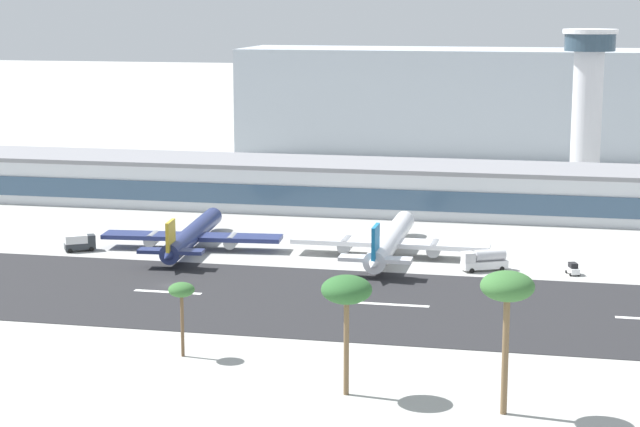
% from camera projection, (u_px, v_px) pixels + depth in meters
% --- Properties ---
extents(ground_plane, '(1400.00, 1400.00, 0.00)m').
position_uv_depth(ground_plane, '(169.00, 286.00, 196.31)').
color(ground_plane, '#A8A8A3').
extents(runway_strip, '(800.00, 43.66, 0.08)m').
position_uv_depth(runway_strip, '(161.00, 292.00, 191.97)').
color(runway_strip, '#262628').
rests_on(runway_strip, ground_plane).
extents(runway_centreline_dash_4, '(12.00, 1.20, 0.01)m').
position_uv_depth(runway_centreline_dash_4, '(168.00, 292.00, 191.69)').
color(runway_centreline_dash_4, white).
rests_on(runway_centreline_dash_4, runway_strip).
extents(runway_centreline_dash_5, '(12.00, 1.20, 0.01)m').
position_uv_depth(runway_centreline_dash_5, '(393.00, 305.00, 183.72)').
color(runway_centreline_dash_5, white).
rests_on(runway_centreline_dash_5, runway_strip).
extents(terminal_building, '(220.52, 22.75, 11.38)m').
position_uv_depth(terminal_building, '(331.00, 185.00, 268.60)').
color(terminal_building, silver).
rests_on(terminal_building, ground_plane).
extents(control_tower, '(14.45, 14.45, 41.81)m').
position_uv_depth(control_tower, '(588.00, 94.00, 298.88)').
color(control_tower, silver).
rests_on(control_tower, ground_plane).
extents(distant_hotel_block, '(142.30, 37.27, 33.82)m').
position_uv_depth(distant_hotel_block, '(458.00, 101.00, 367.43)').
color(distant_hotel_block, '#A8B2BC').
rests_on(distant_hotel_block, ground_plane).
extents(airliner_gold_tail_gate_0, '(36.48, 43.57, 9.10)m').
position_uv_depth(airliner_gold_tail_gate_0, '(191.00, 236.00, 223.72)').
color(airliner_gold_tail_gate_0, navy).
rests_on(airliner_gold_tail_gate_0, ground_plane).
extents(airliner_blue_tail_gate_1, '(38.62, 46.46, 9.70)m').
position_uv_depth(airliner_blue_tail_gate_1, '(389.00, 242.00, 217.18)').
color(airliner_blue_tail_gate_1, silver).
rests_on(airliner_blue_tail_gate_1, ground_plane).
extents(service_fuel_truck_0, '(8.76, 6.13, 3.95)m').
position_uv_depth(service_fuel_truck_0, '(484.00, 260.00, 206.90)').
color(service_fuel_truck_0, white).
rests_on(service_fuel_truck_0, ground_plane).
extents(service_baggage_tug_1, '(2.70, 3.55, 2.20)m').
position_uv_depth(service_baggage_tug_1, '(573.00, 269.00, 204.05)').
color(service_baggage_tug_1, white).
rests_on(service_baggage_tug_1, ground_plane).
extents(service_box_truck_2, '(6.35, 5.24, 3.25)m').
position_uv_depth(service_box_truck_2, '(80.00, 242.00, 223.24)').
color(service_box_truck_2, '#2D3338').
rests_on(service_box_truck_2, ground_plane).
extents(palm_tree_0, '(6.40, 6.40, 15.46)m').
position_uv_depth(palm_tree_0, '(347.00, 292.00, 139.46)').
color(palm_tree_0, brown).
rests_on(palm_tree_0, ground_plane).
extents(palm_tree_2, '(3.68, 3.68, 10.64)m').
position_uv_depth(palm_tree_2, '(182.00, 292.00, 155.51)').
color(palm_tree_2, brown).
rests_on(palm_tree_2, ground_plane).
extents(palm_tree_3, '(6.45, 6.45, 17.65)m').
position_uv_depth(palm_tree_3, '(507.00, 290.00, 132.44)').
color(palm_tree_3, brown).
rests_on(palm_tree_3, ground_plane).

